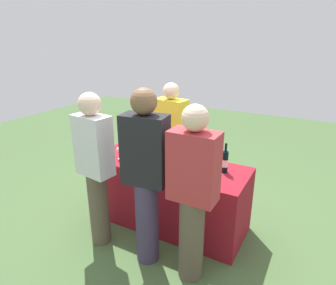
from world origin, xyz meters
TOP-DOWN VIEW (x-y plane):
  - ground_plane at (0.00, 0.00)m, footprint 12.00×12.00m
  - tasting_table at (0.00, 0.00)m, footprint 1.82×0.71m
  - wine_bottle_0 at (-0.35, 0.08)m, footprint 0.07×0.07m
  - wine_bottle_1 at (0.03, 0.11)m, footprint 0.08×0.08m
  - wine_bottle_2 at (0.22, 0.15)m, footprint 0.06×0.06m
  - wine_bottle_3 at (0.64, 0.08)m, footprint 0.07×0.07m
  - wine_glass_0 at (-0.55, -0.16)m, footprint 0.08×0.08m
  - wine_glass_1 at (-0.37, -0.12)m, footprint 0.07×0.07m
  - wine_glass_2 at (-0.12, -0.06)m, footprint 0.06×0.06m
  - wine_glass_3 at (0.22, -0.07)m, footprint 0.07×0.07m
  - wine_glass_4 at (0.43, -0.14)m, footprint 0.07×0.07m
  - server_pouring at (-0.30, 0.62)m, footprint 0.44×0.27m
  - guest_0 at (-0.48, -0.66)m, footprint 0.40×0.26m
  - guest_1 at (0.12, -0.64)m, footprint 0.44×0.28m
  - guest_2 at (0.59, -0.64)m, footprint 0.41×0.23m
  - menu_board at (-0.69, 0.82)m, footprint 0.53×0.12m

SIDE VIEW (x-z plane):
  - ground_plane at x=0.00m, z-range 0.00..0.00m
  - tasting_table at x=0.00m, z-range 0.00..0.78m
  - menu_board at x=-0.69m, z-range 0.00..0.94m
  - server_pouring at x=-0.30m, z-range 0.06..1.65m
  - wine_glass_1 at x=-0.37m, z-range 0.81..0.94m
  - wine_glass_4 at x=0.43m, z-range 0.81..0.94m
  - wine_glass_2 at x=-0.12m, z-range 0.81..0.94m
  - wine_glass_3 at x=0.22m, z-range 0.81..0.95m
  - wine_bottle_0 at x=-0.35m, z-range 0.73..1.04m
  - guest_2 at x=0.59m, z-range 0.07..1.71m
  - wine_glass_0 at x=-0.55m, z-range 0.81..0.97m
  - wine_bottle_1 at x=0.03m, z-range 0.74..1.05m
  - wine_bottle_3 at x=0.64m, z-range 0.74..1.06m
  - wine_bottle_2 at x=0.22m, z-range 0.74..1.07m
  - guest_0 at x=-0.48m, z-range 0.08..1.73m
  - guest_1 at x=0.12m, z-range 0.08..1.82m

